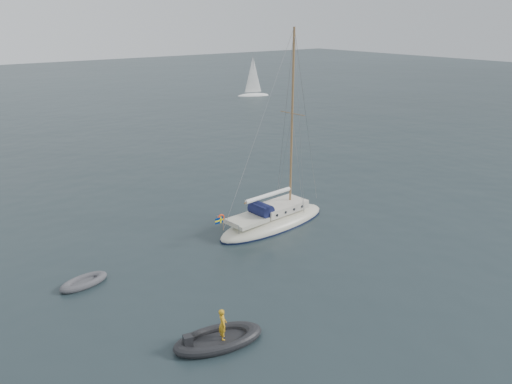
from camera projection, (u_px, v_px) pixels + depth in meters
ground at (258, 247)px, 32.76m from camera, size 300.00×300.00×0.00m
sailboat at (274, 211)px, 35.76m from camera, size 10.03×3.00×14.28m
dinghy at (84, 282)px, 28.04m from camera, size 2.82×1.27×0.40m
rib at (218, 338)px, 22.99m from camera, size 4.31×1.96×1.77m
distant_yacht_b at (253, 77)px, 92.86m from camera, size 6.10×3.25×8.08m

